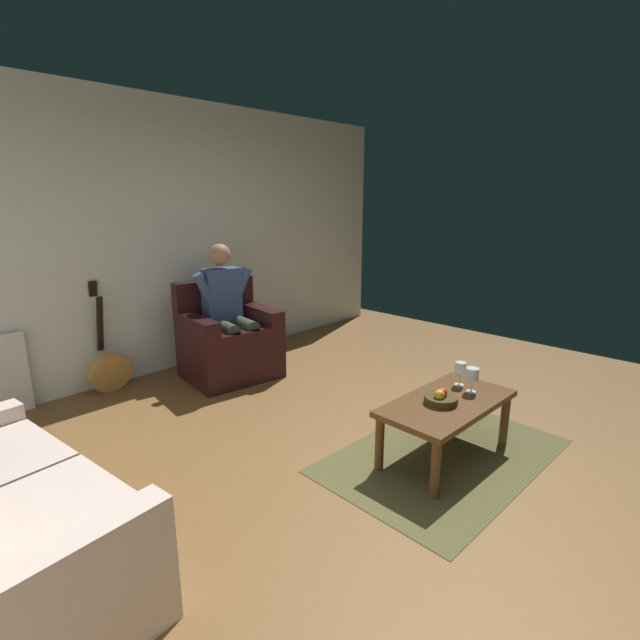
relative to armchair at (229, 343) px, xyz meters
name	(u,v)px	position (x,y,z in m)	size (l,w,h in m)	color
ground_plane	(401,460)	(0.15, 2.17, -0.35)	(6.82, 6.82, 0.00)	brown
wall_back	(173,238)	(0.15, -0.67, 1.00)	(6.08, 0.06, 2.70)	white
rug	(443,455)	(-0.10, 2.35, -0.34)	(1.72, 1.12, 0.01)	brown
armchair	(229,343)	(0.00, 0.00, 0.00)	(0.93, 0.82, 0.95)	black
person_seated	(228,308)	(0.00, 0.03, 0.37)	(0.62, 0.61, 1.32)	#374D7C
coffee_table	(447,409)	(-0.10, 2.35, 0.01)	(1.03, 0.55, 0.42)	#56351A
guitar	(109,368)	(1.00, -0.47, -0.12)	(0.37, 0.29, 1.03)	#B58642
wine_glass_near	(460,369)	(-0.40, 2.28, 0.19)	(0.08, 0.08, 0.18)	silver
wine_glass_far	(472,375)	(-0.35, 2.40, 0.20)	(0.09, 0.09, 0.18)	silver
fruit_bowl	(441,398)	(-0.03, 2.34, 0.11)	(0.22, 0.22, 0.11)	#3C2D13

